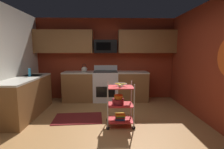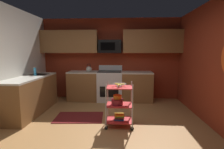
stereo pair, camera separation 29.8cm
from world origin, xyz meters
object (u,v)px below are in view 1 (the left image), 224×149
(oven_range, at_px, (106,86))
(kettle, at_px, (84,69))
(dish_soap_bottle, at_px, (30,72))
(book_stack, at_px, (120,117))
(fruit_bowl, at_px, (120,84))
(mixing_bowl_large, at_px, (118,101))
(microwave, at_px, (106,47))
(rolling_cart, at_px, (120,104))
(mixing_bowl_small, at_px, (118,97))

(oven_range, relative_size, kettle, 4.17)
(oven_range, distance_m, dish_soap_bottle, 2.20)
(book_stack, relative_size, dish_soap_bottle, 1.05)
(fruit_bowl, relative_size, kettle, 1.03)
(mixing_bowl_large, distance_m, dish_soap_bottle, 2.40)
(microwave, bearing_deg, rolling_cart, -80.45)
(microwave, relative_size, rolling_cart, 0.77)
(rolling_cart, distance_m, mixing_bowl_small, 0.17)
(rolling_cart, relative_size, book_stack, 4.36)
(dish_soap_bottle, bearing_deg, microwave, 29.63)
(rolling_cart, bearing_deg, microwave, 99.55)
(oven_range, distance_m, mixing_bowl_small, 1.89)
(book_stack, bearing_deg, kettle, 118.23)
(book_stack, height_order, kettle, kettle)
(mixing_bowl_large, bearing_deg, book_stack, 0.00)
(book_stack, bearing_deg, mixing_bowl_large, -180.00)
(rolling_cart, xyz_separation_m, mixing_bowl_small, (-0.04, -0.01, 0.17))
(kettle, bearing_deg, microwave, 9.29)
(oven_range, height_order, mixing_bowl_small, oven_range)
(mixing_bowl_large, relative_size, mixing_bowl_small, 1.38)
(microwave, distance_m, dish_soap_bottle, 2.29)
(dish_soap_bottle, bearing_deg, kettle, 38.19)
(kettle, bearing_deg, mixing_bowl_small, -62.82)
(book_stack, relative_size, kettle, 0.80)
(oven_range, relative_size, mixing_bowl_small, 6.04)
(mixing_bowl_large, height_order, mixing_bowl_small, mixing_bowl_small)
(mixing_bowl_large, relative_size, dish_soap_bottle, 1.26)
(oven_range, bearing_deg, dish_soap_bottle, -152.81)
(mixing_bowl_small, bearing_deg, kettle, 117.18)
(book_stack, distance_m, kettle, 2.25)
(oven_range, xyz_separation_m, mixing_bowl_small, (0.29, -1.86, 0.14))
(oven_range, relative_size, rolling_cart, 1.20)
(oven_range, relative_size, fruit_bowl, 4.04)
(dish_soap_bottle, bearing_deg, fruit_bowl, -21.51)
(oven_range, height_order, fruit_bowl, oven_range)
(oven_range, bearing_deg, kettle, -179.67)
(microwave, distance_m, mixing_bowl_small, 2.26)
(rolling_cart, bearing_deg, dish_soap_bottle, 158.49)
(microwave, relative_size, dish_soap_bottle, 3.50)
(rolling_cart, height_order, kettle, kettle)
(kettle, bearing_deg, dish_soap_bottle, -141.81)
(microwave, height_order, mixing_bowl_small, microwave)
(oven_range, distance_m, mixing_bowl_large, 1.88)
(rolling_cart, relative_size, dish_soap_bottle, 4.57)
(mixing_bowl_small, relative_size, book_stack, 0.87)
(rolling_cart, distance_m, dish_soap_bottle, 2.46)
(rolling_cart, height_order, mixing_bowl_large, rolling_cart)
(fruit_bowl, bearing_deg, microwave, 99.55)
(oven_range, bearing_deg, book_stack, -79.94)
(book_stack, bearing_deg, rolling_cart, -116.57)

